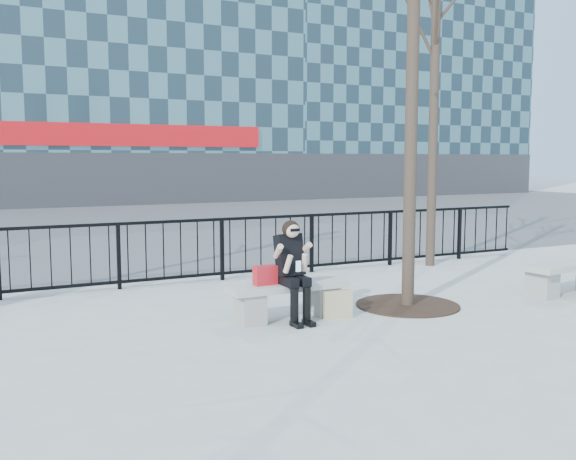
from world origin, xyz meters
name	(u,v)px	position (x,y,z in m)	size (l,w,h in m)	color
ground	(288,319)	(0.00, 0.00, 0.00)	(120.00, 120.00, 0.00)	#999994
street_surface	(92,221)	(0.00, 15.00, 0.00)	(60.00, 23.00, 0.01)	#474747
railing	(211,250)	(0.00, 3.00, 0.55)	(14.00, 0.06, 1.10)	black
building_right	(380,28)	(20.00, 27.00, 10.30)	(16.20, 10.20, 20.60)	slate
tree_grate	(407,305)	(1.90, -0.10, 0.01)	(1.50, 1.50, 0.02)	black
bench_main	(288,297)	(0.00, 0.00, 0.30)	(1.65, 0.46, 0.49)	gray
bench_second	(569,274)	(4.68, -0.57, 0.31)	(1.72, 0.48, 0.51)	gray
seated_woman	(293,271)	(0.00, -0.16, 0.67)	(0.50, 0.64, 1.34)	black
handbag	(265,275)	(-0.32, 0.02, 0.62)	(0.31, 0.14, 0.25)	red
shopping_bag	(337,304)	(0.61, -0.25, 0.19)	(0.40, 0.15, 0.38)	beige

